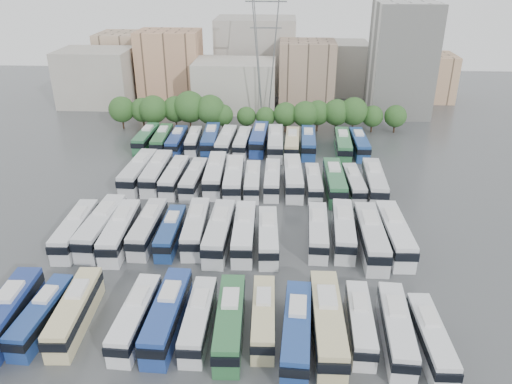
# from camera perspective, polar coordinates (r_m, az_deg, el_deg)

# --- Properties ---
(ground) EXTENTS (220.00, 220.00, 0.00)m
(ground) POSITION_cam_1_polar(r_m,az_deg,el_deg) (73.60, -2.18, -3.42)
(ground) COLOR #424447
(ground) RESTS_ON ground
(tree_line) EXTENTS (65.80, 7.61, 8.82)m
(tree_line) POSITION_cam_1_polar(r_m,az_deg,el_deg) (111.01, -1.42, 9.20)
(tree_line) COLOR black
(tree_line) RESTS_ON ground
(city_buildings) EXTENTS (102.00, 35.00, 20.00)m
(city_buildings) POSITION_cam_1_polar(r_m,az_deg,el_deg) (139.48, -2.54, 14.00)
(city_buildings) COLOR #9E998E
(city_buildings) RESTS_ON ground
(apartment_tower) EXTENTS (14.00, 14.00, 26.00)m
(apartment_tower) POSITION_cam_1_polar(r_m,az_deg,el_deg) (127.17, 16.29, 14.28)
(apartment_tower) COLOR silver
(apartment_tower) RESTS_ON ground
(electricity_pylon) EXTENTS (9.00, 6.91, 33.83)m
(electricity_pylon) POSITION_cam_1_polar(r_m,az_deg,el_deg) (115.46, 1.12, 17.06)
(electricity_pylon) COLOR slate
(electricity_pylon) RESTS_ON ground
(bus_r0_s0) EXTENTS (3.43, 13.36, 4.16)m
(bus_r0_s0) POSITION_cam_1_polar(r_m,az_deg,el_deg) (58.57, -26.70, -12.59)
(bus_r0_s0) COLOR navy
(bus_r0_s0) RESTS_ON ground
(bus_r0_s1) EXTENTS (2.95, 11.08, 3.44)m
(bus_r0_s1) POSITION_cam_1_polar(r_m,az_deg,el_deg) (57.89, -23.26, -12.75)
(bus_r0_s1) COLOR navy
(bus_r0_s1) RESTS_ON ground
(bus_r0_s2) EXTENTS (3.15, 12.07, 3.75)m
(bus_r0_s2) POSITION_cam_1_polar(r_m,az_deg,el_deg) (56.92, -19.97, -12.63)
(bus_r0_s2) COLOR beige
(bus_r0_s2) RESTS_ON ground
(bus_r0_s4) EXTENTS (2.96, 11.52, 3.59)m
(bus_r0_s4) POSITION_cam_1_polar(r_m,az_deg,el_deg) (54.49, -13.59, -13.68)
(bus_r0_s4) COLOR silver
(bus_r0_s4) RESTS_ON ground
(bus_r0_s5) EXTENTS (3.10, 12.63, 3.94)m
(bus_r0_s5) POSITION_cam_1_polar(r_m,az_deg,el_deg) (53.87, -10.09, -13.59)
(bus_r0_s5) COLOR navy
(bus_r0_s5) RESTS_ON ground
(bus_r0_s6) EXTENTS (2.47, 11.13, 3.49)m
(bus_r0_s6) POSITION_cam_1_polar(r_m,az_deg,el_deg) (53.22, -6.57, -14.18)
(bus_r0_s6) COLOR silver
(bus_r0_s6) RESTS_ON ground
(bus_r0_s7) EXTENTS (3.12, 12.32, 3.84)m
(bus_r0_s7) POSITION_cam_1_polar(r_m,az_deg,el_deg) (52.38, -3.00, -14.53)
(bus_r0_s7) COLOR #2C663A
(bus_r0_s7) RESTS_ON ground
(bus_r0_s8) EXTENTS (2.68, 10.98, 3.43)m
(bus_r0_s8) POSITION_cam_1_polar(r_m,az_deg,el_deg) (53.21, 0.86, -14.03)
(bus_r0_s8) COLOR beige
(bus_r0_s8) RESTS_ON ground
(bus_r0_s9) EXTENTS (3.34, 12.52, 3.89)m
(bus_r0_s9) POSITION_cam_1_polar(r_m,az_deg,el_deg) (51.44, 4.68, -15.44)
(bus_r0_s9) COLOR navy
(bus_r0_s9) RESTS_ON ground
(bus_r0_s10) EXTENTS (3.12, 13.55, 4.24)m
(bus_r0_s10) POSITION_cam_1_polar(r_m,az_deg,el_deg) (52.37, 8.17, -14.54)
(bus_r0_s10) COLOR #CDC08D
(bus_r0_s10) RESTS_ON ground
(bus_r0_s11) EXTENTS (2.68, 10.87, 3.39)m
(bus_r0_s11) POSITION_cam_1_polar(r_m,az_deg,el_deg) (53.62, 11.82, -14.35)
(bus_r0_s11) COLOR silver
(bus_r0_s11) RESTS_ON ground
(bus_r0_s12) EXTENTS (3.17, 11.93, 3.71)m
(bus_r0_s12) POSITION_cam_1_polar(r_m,az_deg,el_deg) (53.43, 15.73, -14.80)
(bus_r0_s12) COLOR silver
(bus_r0_s12) RESTS_ON ground
(bus_r0_s13) EXTENTS (2.66, 11.05, 3.45)m
(bus_r0_s13) POSITION_cam_1_polar(r_m,az_deg,el_deg) (53.52, 19.34, -15.49)
(bus_r0_s13) COLOR silver
(bus_r0_s13) RESTS_ON ground
(bus_r1_s0) EXTENTS (3.11, 12.57, 3.92)m
(bus_r1_s0) POSITION_cam_1_polar(r_m,az_deg,el_deg) (71.96, -19.93, -4.05)
(bus_r1_s0) COLOR silver
(bus_r1_s0) RESTS_ON ground
(bus_r1_s1) EXTENTS (3.32, 13.47, 4.20)m
(bus_r1_s1) POSITION_cam_1_polar(r_m,az_deg,el_deg) (71.44, -17.25, -3.73)
(bus_r1_s1) COLOR silver
(bus_r1_s1) RESTS_ON ground
(bus_r1_s2) EXTENTS (3.30, 12.99, 4.04)m
(bus_r1_s2) POSITION_cam_1_polar(r_m,az_deg,el_deg) (69.67, -15.25, -4.30)
(bus_r1_s2) COLOR silver
(bus_r1_s2) RESTS_ON ground
(bus_r1_s3) EXTENTS (2.91, 12.27, 3.83)m
(bus_r1_s3) POSITION_cam_1_polar(r_m,az_deg,el_deg) (69.87, -12.24, -3.96)
(bus_r1_s3) COLOR silver
(bus_r1_s3) RESTS_ON ground
(bus_r1_s4) EXTENTS (2.44, 11.02, 3.45)m
(bus_r1_s4) POSITION_cam_1_polar(r_m,az_deg,el_deg) (68.60, -9.71, -4.49)
(bus_r1_s4) COLOR navy
(bus_r1_s4) RESTS_ON ground
(bus_r1_s5) EXTENTS (3.16, 12.42, 3.87)m
(bus_r1_s5) POSITION_cam_1_polar(r_m,az_deg,el_deg) (68.79, -6.87, -4.00)
(bus_r1_s5) COLOR silver
(bus_r1_s5) RESTS_ON ground
(bus_r1_s6) EXTENTS (3.15, 13.15, 4.11)m
(bus_r1_s6) POSITION_cam_1_polar(r_m,az_deg,el_deg) (67.21, -4.20, -4.52)
(bus_r1_s6) COLOR silver
(bus_r1_s6) RESTS_ON ground
(bus_r1_s7) EXTENTS (3.04, 12.72, 3.97)m
(bus_r1_s7) POSITION_cam_1_polar(r_m,az_deg,el_deg) (67.08, -1.37, -4.58)
(bus_r1_s7) COLOR white
(bus_r1_s7) RESTS_ON ground
(bus_r1_s8) EXTENTS (3.15, 11.87, 3.69)m
(bus_r1_s8) POSITION_cam_1_polar(r_m,az_deg,el_deg) (66.46, 1.40, -5.03)
(bus_r1_s8) COLOR silver
(bus_r1_s8) RESTS_ON ground
(bus_r1_s10) EXTENTS (2.95, 11.86, 3.70)m
(bus_r1_s10) POSITION_cam_1_polar(r_m,az_deg,el_deg) (68.08, 7.09, -4.43)
(bus_r1_s10) COLOR silver
(bus_r1_s10) RESTS_ON ground
(bus_r1_s11) EXTENTS (3.37, 12.67, 3.94)m
(bus_r1_s11) POSITION_cam_1_polar(r_m,az_deg,el_deg) (68.75, 9.96, -4.21)
(bus_r1_s11) COLOR silver
(bus_r1_s11) RESTS_ON ground
(bus_r1_s12) EXTENTS (3.02, 13.58, 4.26)m
(bus_r1_s12) POSITION_cam_1_polar(r_m,az_deg,el_deg) (67.53, 12.99, -4.94)
(bus_r1_s12) COLOR silver
(bus_r1_s12) RESTS_ON ground
(bus_r1_s13) EXTENTS (3.32, 13.38, 4.17)m
(bus_r1_s13) POSITION_cam_1_polar(r_m,az_deg,el_deg) (69.03, 15.54, -4.58)
(bus_r1_s13) COLOR silver
(bus_r1_s13) RESTS_ON ground
(bus_r2_s1) EXTENTS (3.56, 13.70, 4.26)m
(bus_r2_s1) POSITION_cam_1_polar(r_m,az_deg,el_deg) (87.50, -13.28, 2.29)
(bus_r2_s1) COLOR silver
(bus_r2_s1) RESTS_ON ground
(bus_r2_s2) EXTENTS (2.89, 13.15, 4.12)m
(bus_r2_s2) POSITION_cam_1_polar(r_m,az_deg,el_deg) (86.82, -11.26, 2.25)
(bus_r2_s2) COLOR silver
(bus_r2_s2) RESTS_ON ground
(bus_r2_s3) EXTENTS (3.02, 12.25, 3.82)m
(bus_r2_s3) POSITION_cam_1_polar(r_m,az_deg,el_deg) (84.94, -9.28, 1.77)
(bus_r2_s3) COLOR silver
(bus_r2_s3) RESTS_ON ground
(bus_r2_s4) EXTENTS (3.12, 11.97, 3.72)m
(bus_r2_s4) POSITION_cam_1_polar(r_m,az_deg,el_deg) (83.83, -7.10, 1.55)
(bus_r2_s4) COLOR silver
(bus_r2_s4) RESTS_ON ground
(bus_r2_s5) EXTENTS (3.33, 13.38, 4.17)m
(bus_r2_s5) POSITION_cam_1_polar(r_m,az_deg,el_deg) (84.61, -4.70, 2.06)
(bus_r2_s5) COLOR silver
(bus_r2_s5) RESTS_ON ground
(bus_r2_s6) EXTENTS (3.40, 13.32, 4.15)m
(bus_r2_s6) POSITION_cam_1_polar(r_m,az_deg,el_deg) (82.89, -2.54, 1.61)
(bus_r2_s6) COLOR silver
(bus_r2_s6) RESTS_ON ground
(bus_r2_s7) EXTENTS (2.78, 11.37, 3.55)m
(bus_r2_s7) POSITION_cam_1_polar(r_m,az_deg,el_deg) (82.61, -0.40, 1.32)
(bus_r2_s7) COLOR silver
(bus_r2_s7) RESTS_ON ground
(bus_r2_s8) EXTENTS (2.56, 11.59, 3.63)m
(bus_r2_s8) POSITION_cam_1_polar(r_m,az_deg,el_deg) (83.12, 1.87, 1.50)
(bus_r2_s8) COLOR silver
(bus_r2_s8) RESTS_ON ground
(bus_r2_s9) EXTENTS (3.37, 13.38, 4.17)m
(bus_r2_s9) POSITION_cam_1_polar(r_m,az_deg,el_deg) (83.40, 4.26, 1.72)
(bus_r2_s9) COLOR silver
(bus_r2_s9) RESTS_ON ground
(bus_r2_s10) EXTENTS (2.62, 10.97, 3.43)m
(bus_r2_s10) POSITION_cam_1_polar(r_m,az_deg,el_deg) (82.52, 6.58, 1.07)
(bus_r2_s10) COLOR silver
(bus_r2_s10) RESTS_ON ground
(bus_r2_s11) EXTENTS (3.13, 13.22, 4.13)m
(bus_r2_s11) POSITION_cam_1_polar(r_m,az_deg,el_deg) (82.65, 8.96, 1.22)
(bus_r2_s11) COLOR #2D6A41
(bus_r2_s11) RESTS_ON ground
(bus_r2_s12) EXTENTS (3.04, 11.38, 3.54)m
(bus_r2_s12) POSITION_cam_1_polar(r_m,az_deg,el_deg) (83.11, 11.11, 0.97)
(bus_r2_s12) COLOR silver
(bus_r2_s12) RESTS_ON ground
(bus_r2_s13) EXTENTS (3.28, 13.22, 4.12)m
(bus_r2_s13) POSITION_cam_1_polar(r_m,az_deg,el_deg) (83.81, 13.37, 1.17)
(bus_r2_s13) COLOR silver
(bus_r2_s13) RESTS_ON ground
(bus_r3_s0) EXTENTS (2.95, 11.99, 3.74)m
(bus_r3_s0) POSITION_cam_1_polar(r_m,az_deg,el_deg) (104.46, -12.43, 6.04)
(bus_r3_s0) COLOR #2E6C44
(bus_r3_s0) RESTS_ON ground
(bus_r3_s1) EXTENTS (3.05, 12.05, 3.75)m
(bus_r3_s1) POSITION_cam_1_polar(r_m,az_deg,el_deg) (103.14, -10.68, 5.95)
(bus_r3_s1) COLOR #2B6638
(bus_r3_s1) RESTS_ON ground
(bus_r3_s2) EXTENTS (2.59, 11.71, 3.67)m
(bus_r3_s2) POSITION_cam_1_polar(r_m,az_deg,el_deg) (101.79, -9.04, 5.79)
(bus_r3_s2) COLOR navy
(bus_r3_s2) RESTS_ON ground
(bus_r3_s3) EXTENTS (2.81, 10.88, 3.38)m
(bus_r3_s3) POSITION_cam_1_polar(r_m,az_deg,el_deg) (102.08, -7.15, 5.89)
(bus_r3_s3) COLOR silver
(bus_r3_s3) RESTS_ON ground
(bus_r3_s4) EXTENTS (3.31, 13.04, 4.06)m
(bus_r3_s4) POSITION_cam_1_polar(r_m,az_deg,el_deg) (101.21, -5.20, 6.01)
(bus_r3_s4) COLOR navy
(bus_r3_s4) RESTS_ON ground
(bus_r3_s5) EXTENTS (3.29, 12.70, 3.95)m
(bus_r3_s5) POSITION_cam_1_polar(r_m,az_deg,el_deg) (99.83, -3.43, 5.76)
(bus_r3_s5) COLOR silver
(bus_r3_s5) RESTS_ON ground
(bus_r3_s6) EXTENTS (3.02, 11.74, 3.66)m
(bus_r3_s6) POSITION_cam_1_polar(r_m,az_deg,el_deg) (99.99, -1.55, 5.74)
(bus_r3_s6) COLOR silver
(bus_r3_s6) RESTS_ON ground
(bus_r3_s7) EXTENTS (3.39, 13.30, 4.14)m
(bus_r3_s7) POSITION_cam_1_polar(r_m,az_deg,el_deg) (101.26, 0.36, 6.15)
(bus_r3_s7) COLOR navy
(bus_r3_s7) RESTS_ON ground
(bus_r3_s8) EXTENTS (3.15, 13.48, 4.21)m
(bus_r3_s8) POSITION_cam_1_polar(r_m,az_deg,el_deg) (98.99, 2.23, 5.69)
(bus_r3_s8) COLOR silver
(bus_r3_s8) RESTS_ON ground
(bus_r3_s9) EXTENTS (3.08, 12.42, 3.87)m
(bus_r3_s9) POSITION_cam_1_polar(r_m,az_deg,el_deg) (99.17, 4.16, 5.57)
(bus_r3_s9) COLOR beige
(bus_r3_s9) RESTS_ON ground
(bus_r3_s10) EXTENTS (3.01, 12.61, 3.94)m
(bus_r3_s10) POSITION_cam_1_polar(r_m,az_deg,el_deg) (100.00, 5.98, 5.69)
(bus_r3_s10) COLOR navy
(bus_r3_s10) RESTS_ON ground
(bus_r3_s12) EXTENTS (3.22, 12.88, 4.01)m
(bus_r3_s12) POSITION_cam_1_polar(r_m,az_deg,el_deg) (99.61, 9.90, 5.39)
(bus_r3_s12) COLOR #307142
(bus_r3_s12) RESTS_ON ground
(bus_r3_s13) EXTENTS (2.91, 12.15, 3.79)m
(bus_r3_s13) POSITION_cam_1_polar(r_m,az_deg,el_deg) (100.93, 11.71, 5.44)
(bus_r3_s13) COLOR navy
(bus_r3_s13) RESTS_ON ground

